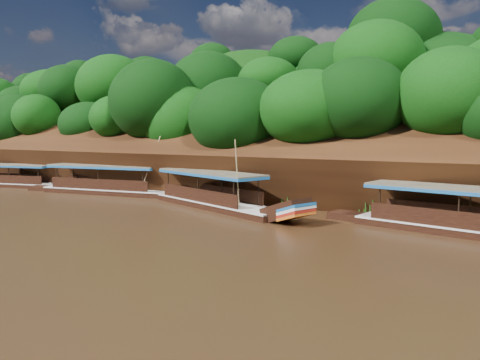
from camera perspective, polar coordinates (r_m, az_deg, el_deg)
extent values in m
plane|color=black|center=(26.91, -6.77, -5.98)|extent=(160.00, 160.00, 0.00)
cube|color=black|center=(40.22, 7.33, 2.95)|extent=(120.00, 16.12, 13.64)
cube|color=black|center=(49.79, 11.95, -0.63)|extent=(120.00, 24.00, 12.00)
ellipsoid|color=#0A3C0C|center=(62.78, -25.22, 3.19)|extent=(16.00, 8.00, 6.00)
ellipsoid|color=#0A3C0C|center=(63.07, -16.24, 8.79)|extent=(20.00, 10.00, 8.00)
ellipsoid|color=#0A3C0C|center=(42.15, -0.71, 3.12)|extent=(18.00, 8.00, 6.40)
ellipsoid|color=#0A3C0C|center=(46.81, 10.95, 10.27)|extent=(24.00, 11.00, 8.40)
cube|color=black|center=(27.87, 27.22, -6.18)|extent=(13.46, 4.55, 0.93)
cube|color=silver|center=(27.79, 27.26, -5.28)|extent=(13.48, 4.61, 0.10)
cube|color=#4F4638|center=(27.70, 25.79, -0.95)|extent=(10.69, 4.38, 0.12)
cube|color=#185B9C|center=(27.71, 25.78, -1.21)|extent=(10.69, 4.38, 0.19)
cube|color=black|center=(34.07, -2.89, -3.45)|extent=(12.86, 6.53, 0.96)
cube|color=silver|center=(34.00, -2.90, -2.69)|extent=(12.88, 6.60, 0.11)
cube|color=black|center=(28.52, 5.71, -3.77)|extent=(3.46, 2.68, 1.80)
cube|color=#185B9C|center=(27.92, 6.87, -3.32)|extent=(2.10, 2.26, 0.66)
cube|color=#A81F12|center=(27.98, 6.86, -4.06)|extent=(2.10, 2.26, 0.66)
cube|color=#4F4638|center=(34.40, -3.70, 0.95)|extent=(10.36, 5.93, 0.13)
cube|color=#185B9C|center=(34.41, -3.70, 0.74)|extent=(10.36, 5.93, 0.19)
cylinder|color=tan|center=(30.81, -0.36, 0.77)|extent=(0.30, 0.93, 4.52)
cube|color=black|center=(43.18, -15.08, -1.68)|extent=(14.09, 4.67, 0.95)
cube|color=silver|center=(43.13, -15.09, -1.08)|extent=(14.10, 4.74, 0.11)
cube|color=black|center=(38.99, -5.80, -1.20)|extent=(3.52, 2.27, 1.87)
cube|color=#185B9C|center=(38.56, -4.66, -0.79)|extent=(1.99, 2.07, 0.70)
cube|color=#A81F12|center=(38.61, -4.65, -1.32)|extent=(1.99, 2.07, 0.70)
cube|color=#4F4638|center=(43.45, -16.09, 1.71)|extent=(11.18, 4.50, 0.13)
cube|color=#185B9C|center=(43.46, -16.08, 1.54)|extent=(11.18, 4.50, 0.19)
cylinder|color=tan|center=(40.34, -10.55, 2.86)|extent=(1.16, 2.02, 5.60)
cube|color=black|center=(51.99, -25.06, -0.78)|extent=(10.90, 4.64, 0.83)
cube|color=silver|center=(51.95, -25.07, -0.35)|extent=(10.92, 4.70, 0.09)
cube|color=black|center=(48.12, -19.72, -0.29)|extent=(2.85, 2.11, 1.54)
cube|color=#185B9C|center=(47.69, -19.08, 0.02)|extent=(1.68, 1.87, 0.56)
cube|color=#A81F12|center=(47.72, -19.07, -0.36)|extent=(1.68, 1.87, 0.56)
cube|color=#4F4638|center=(52.25, -25.71, 1.68)|extent=(8.72, 4.36, 0.11)
cube|color=#185B9C|center=(52.26, -25.70, 1.55)|extent=(8.72, 4.36, 0.17)
cone|color=#285A16|center=(52.76, -23.83, 0.27)|extent=(1.50, 1.50, 1.67)
cone|color=#285A16|center=(48.18, -20.05, -0.16)|extent=(1.50, 1.50, 1.52)
cone|color=#285A16|center=(41.67, -11.67, -0.58)|extent=(1.50, 1.50, 1.85)
cone|color=#285A16|center=(38.00, -5.36, -1.51)|extent=(1.50, 1.50, 1.30)
cone|color=#285A16|center=(34.21, 5.56, -2.13)|extent=(1.50, 1.50, 1.54)
cone|color=#285A16|center=(32.07, 14.99, -2.40)|extent=(1.50, 1.50, 2.02)
cone|color=#285A16|center=(30.82, 25.63, -3.68)|extent=(1.50, 1.50, 1.41)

